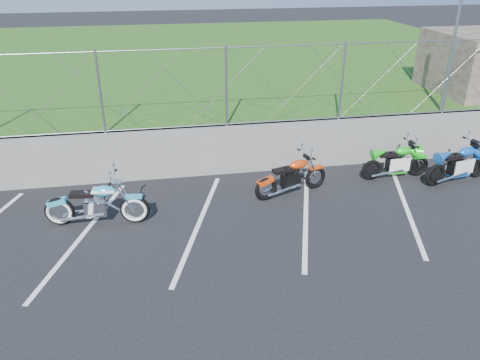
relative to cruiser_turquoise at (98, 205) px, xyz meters
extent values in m
plane|color=black|center=(2.10, -1.37, -0.44)|extent=(90.00, 90.00, 0.00)
cube|color=#60605C|center=(2.10, 2.13, 0.21)|extent=(30.00, 0.22, 1.30)
cube|color=#204712|center=(2.10, 12.13, 0.21)|extent=(30.00, 20.00, 1.30)
cylinder|color=gray|center=(2.10, 2.13, 2.81)|extent=(28.00, 0.03, 0.03)
cylinder|color=gray|center=(2.10, 2.13, 0.91)|extent=(28.00, 0.03, 0.03)
cylinder|color=gray|center=(9.30, 2.53, 2.36)|extent=(0.08, 0.08, 3.00)
cube|color=silver|center=(-0.30, -0.37, -0.44)|extent=(1.49, 4.31, 0.01)
cube|color=silver|center=(2.10, -0.37, -0.44)|extent=(1.49, 4.31, 0.01)
cube|color=silver|center=(4.50, -0.37, -0.44)|extent=(1.49, 4.31, 0.01)
cube|color=silver|center=(6.90, -0.37, -0.44)|extent=(1.49, 4.31, 0.01)
torus|color=black|center=(-0.81, 0.10, -0.12)|extent=(0.65, 0.18, 0.64)
torus|color=black|center=(0.76, -0.09, -0.12)|extent=(0.65, 0.18, 0.64)
cube|color=silver|center=(-0.05, 0.01, -0.05)|extent=(0.48, 0.32, 0.33)
ellipsoid|color=#2F9FBD|center=(0.17, -0.02, 0.34)|extent=(0.54, 0.30, 0.23)
cube|color=black|center=(-0.30, 0.04, 0.27)|extent=(0.51, 0.29, 0.09)
cube|color=#2F9FBD|center=(0.76, -0.09, 0.18)|extent=(0.39, 0.19, 0.06)
cylinder|color=silver|center=(0.38, -0.05, 0.65)|extent=(0.11, 0.70, 0.03)
torus|color=black|center=(3.75, 0.41, -0.15)|extent=(0.58, 0.26, 0.58)
torus|color=black|center=(5.09, 0.81, -0.15)|extent=(0.58, 0.26, 0.58)
cube|color=black|center=(4.40, 0.61, -0.07)|extent=(0.48, 0.37, 0.32)
ellipsoid|color=red|center=(4.60, 0.67, 0.30)|extent=(0.54, 0.36, 0.22)
cube|color=black|center=(4.17, 0.54, 0.24)|extent=(0.51, 0.35, 0.08)
cube|color=red|center=(5.09, 0.81, 0.11)|extent=(0.38, 0.23, 0.06)
cylinder|color=silver|center=(4.79, 0.72, 0.53)|extent=(0.22, 0.65, 0.03)
torus|color=black|center=(6.66, 1.01, -0.17)|extent=(0.55, 0.11, 0.55)
torus|color=black|center=(7.96, 1.04, -0.17)|extent=(0.55, 0.11, 0.55)
cube|color=black|center=(7.29, 1.02, -0.08)|extent=(0.43, 0.27, 0.31)
ellipsoid|color=#18C019|center=(7.49, 1.03, 0.29)|extent=(0.49, 0.24, 0.21)
cube|color=black|center=(7.05, 1.02, 0.23)|extent=(0.46, 0.23, 0.08)
cube|color=#18C019|center=(7.96, 1.04, 0.09)|extent=(0.35, 0.15, 0.06)
cylinder|color=silver|center=(7.65, 1.03, 0.50)|extent=(0.04, 0.66, 0.03)
torus|color=black|center=(8.07, 0.41, -0.15)|extent=(0.60, 0.22, 0.59)
torus|color=black|center=(9.45, 0.68, -0.15)|extent=(0.60, 0.22, 0.59)
cube|color=black|center=(8.74, 0.54, -0.05)|extent=(0.50, 0.36, 0.34)
ellipsoid|color=#114CA3|center=(8.95, 0.58, 0.35)|extent=(0.56, 0.34, 0.23)
cube|color=black|center=(8.49, 0.49, 0.28)|extent=(0.53, 0.33, 0.09)
cylinder|color=silver|center=(9.12, 0.61, 0.58)|extent=(0.17, 0.70, 0.03)
camera|label=1|loc=(1.44, -9.08, 4.78)|focal=35.00mm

